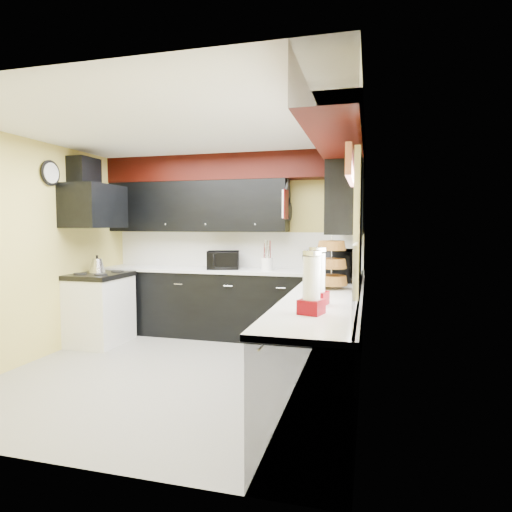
{
  "coord_description": "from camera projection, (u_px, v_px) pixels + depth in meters",
  "views": [
    {
      "loc": [
        1.86,
        -4.03,
        1.55
      ],
      "look_at": [
        0.56,
        0.88,
        1.17
      ],
      "focal_mm": 30.0,
      "sensor_mm": 36.0,
      "label": 1
    }
  ],
  "objects": [
    {
      "name": "pan_low",
      "position": [
        290.0,
        212.0,
        5.76
      ],
      "size": [
        0.03,
        0.24,
        0.42
      ],
      "primitive_type": null,
      "color": "black",
      "rests_on": "upper_back"
    },
    {
      "name": "pan_top",
      "position": [
        288.0,
        190.0,
        5.61
      ],
      "size": [
        0.03,
        0.22,
        0.4
      ],
      "primitive_type": null,
      "color": "black",
      "rests_on": "upper_back"
    },
    {
      "name": "upper_right",
      "position": [
        348.0,
        202.0,
        4.8
      ],
      "size": [
        0.35,
        1.8,
        0.7
      ],
      "primitive_type": "cube",
      "color": "black",
      "rests_on": "wall_right"
    },
    {
      "name": "valance",
      "position": [
        351.0,
        167.0,
        3.02
      ],
      "size": [
        0.04,
        0.88,
        0.2
      ],
      "primitive_type": "cube",
      "color": "red",
      "rests_on": "wall_right"
    },
    {
      "name": "hood",
      "position": [
        94.0,
        206.0,
        5.46
      ],
      "size": [
        0.5,
        0.78,
        0.55
      ],
      "primitive_type": "cube",
      "color": "black",
      "rests_on": "wall_left"
    },
    {
      "name": "knife_block",
      "position": [
        309.0,
        261.0,
        5.63
      ],
      "size": [
        0.14,
        0.18,
        0.25
      ],
      "primitive_type": "cube",
      "rotation": [
        0.0,
        0.0,
        -0.17
      ],
      "color": "black",
      "rests_on": "counter_back"
    },
    {
      "name": "wall_back",
      "position": [
        235.0,
        245.0,
        6.12
      ],
      "size": [
        3.6,
        0.06,
        2.5
      ],
      "primitive_type": "cube",
      "color": "#E0C666",
      "rests_on": "ground"
    },
    {
      "name": "splash_back",
      "position": [
        234.0,
        250.0,
        6.11
      ],
      "size": [
        3.6,
        0.02,
        0.5
      ],
      "primitive_type": "cube",
      "color": "white",
      "rests_on": "counter_back"
    },
    {
      "name": "dispenser_b",
      "position": [
        311.0,
        284.0,
        2.89
      ],
      "size": [
        0.19,
        0.19,
        0.41
      ],
      "primitive_type": null,
      "rotation": [
        0.0,
        0.0,
        -0.28
      ],
      "color": "maroon",
      "rests_on": "counter_right"
    },
    {
      "name": "cut_board",
      "position": [
        285.0,
        204.0,
        5.39
      ],
      "size": [
        0.03,
        0.26,
        0.35
      ],
      "primitive_type": "cube",
      "color": "white",
      "rests_on": "upper_back"
    },
    {
      "name": "cab_back",
      "position": [
        228.0,
        304.0,
        5.89
      ],
      "size": [
        3.6,
        0.6,
        0.9
      ],
      "primitive_type": "cube",
      "color": "black",
      "rests_on": "ground"
    },
    {
      "name": "upper_back",
      "position": [
        197.0,
        207.0,
        6.04
      ],
      "size": [
        2.6,
        0.35,
        0.7
      ],
      "primitive_type": "cube",
      "color": "black",
      "rests_on": "wall_back"
    },
    {
      "name": "splash_right",
      "position": [
        360.0,
        263.0,
        3.93
      ],
      "size": [
        0.02,
        3.6,
        0.5
      ],
      "primitive_type": "cube",
      "color": "white",
      "rests_on": "counter_right"
    },
    {
      "name": "soffit_right",
      "position": [
        342.0,
        135.0,
        3.72
      ],
      "size": [
        0.36,
        3.24,
        0.35
      ],
      "primitive_type": "cube",
      "color": "black",
      "rests_on": "wall_right"
    },
    {
      "name": "kettle",
      "position": [
        97.0,
        266.0,
        5.6
      ],
      "size": [
        0.24,
        0.24,
        0.18
      ],
      "primitive_type": null,
      "rotation": [
        0.0,
        0.0,
        0.2
      ],
      "color": "#ADADB1",
      "rests_on": "cooktop"
    },
    {
      "name": "wall_right",
      "position": [
        362.0,
        257.0,
        3.92
      ],
      "size": [
        0.06,
        3.6,
        2.5
      ],
      "primitive_type": "cube",
      "color": "#E0C666",
      "rests_on": "ground"
    },
    {
      "name": "pan_mid",
      "position": [
        286.0,
        209.0,
        5.51
      ],
      "size": [
        0.03,
        0.28,
        0.46
      ],
      "primitive_type": null,
      "color": "black",
      "rests_on": "upper_back"
    },
    {
      "name": "clock",
      "position": [
        50.0,
        173.0,
        5.01
      ],
      "size": [
        0.03,
        0.3,
        0.3
      ],
      "primitive_type": null,
      "color": "black",
      "rests_on": "wall_left"
    },
    {
      "name": "baskets",
      "position": [
        331.0,
        263.0,
        4.05
      ],
      "size": [
        0.27,
        0.27,
        0.5
      ],
      "primitive_type": null,
      "color": "brown",
      "rests_on": "upper_right"
    },
    {
      "name": "dispenser_a",
      "position": [
        317.0,
        277.0,
        3.23
      ],
      "size": [
        0.18,
        0.18,
        0.41
      ],
      "primitive_type": null,
      "rotation": [
        0.0,
        0.0,
        -0.23
      ],
      "color": "#640400",
      "rests_on": "counter_right"
    },
    {
      "name": "microwave",
      "position": [
        337.0,
        265.0,
        4.66
      ],
      "size": [
        0.46,
        0.63,
        0.33
      ],
      "primitive_type": "imported",
      "rotation": [
        0.0,
        0.0,
        1.48
      ],
      "color": "black",
      "rests_on": "counter_right"
    },
    {
      "name": "stove",
      "position": [
        100.0,
        311.0,
        5.55
      ],
      "size": [
        0.6,
        0.75,
        0.86
      ],
      "primitive_type": "cube",
      "color": "white",
      "rests_on": "ground"
    },
    {
      "name": "window",
      "position": [
        358.0,
        224.0,
        3.04
      ],
      "size": [
        0.03,
        0.86,
        0.96
      ],
      "primitive_type": null,
      "color": "white",
      "rests_on": "wall_right"
    },
    {
      "name": "hood_duct",
      "position": [
        84.0,
        173.0,
        5.47
      ],
      "size": [
        0.24,
        0.4,
        0.4
      ],
      "primitive_type": "cube",
      "color": "black",
      "rests_on": "wall_left"
    },
    {
      "name": "counter_back",
      "position": [
        228.0,
        270.0,
        5.85
      ],
      "size": [
        3.62,
        0.64,
        0.04
      ],
      "primitive_type": "cube",
      "color": "white",
      "rests_on": "cab_back"
    },
    {
      "name": "ground",
      "position": [
        183.0,
        372.0,
        4.48
      ],
      "size": [
        3.6,
        3.6,
        0.0
      ],
      "primitive_type": "plane",
      "color": "gray",
      "rests_on": "ground"
    },
    {
      "name": "deco_plate",
      "position": [
        359.0,
        139.0,
        3.52
      ],
      "size": [
        0.03,
        0.24,
        0.24
      ],
      "primitive_type": null,
      "color": "white",
      "rests_on": "wall_right"
    },
    {
      "name": "counter_right",
      "position": [
        325.0,
        296.0,
        3.74
      ],
      "size": [
        0.64,
        3.02,
        0.04
      ],
      "primitive_type": "cube",
      "color": "white",
      "rests_on": "cab_right"
    },
    {
      "name": "toaster_oven",
      "position": [
        223.0,
        260.0,
        5.84
      ],
      "size": [
        0.5,
        0.45,
        0.25
      ],
      "primitive_type": "imported",
      "rotation": [
        0.0,
        0.0,
        0.26
      ],
      "color": "black",
      "rests_on": "counter_back"
    },
    {
      "name": "utensil_crock",
      "position": [
        267.0,
        264.0,
        5.65
      ],
      "size": [
        0.17,
        0.17,
        0.17
      ],
      "primitive_type": "cylinder",
      "rotation": [
        0.0,
        0.0,
        -0.09
      ],
      "color": "white",
      "rests_on": "counter_back"
    },
    {
      "name": "ceiling",
      "position": [
        180.0,
        130.0,
        4.29
      ],
      "size": [
        3.6,
        3.6,
        0.06
      ],
      "primitive_type": "cube",
      "color": "white",
      "rests_on": "wall_back"
    },
    {
      "name": "cab_right",
      "position": [
        325.0,
        349.0,
        3.77
      ],
      "size": [
        0.6,
        3.0,
        0.9
      ],
      "primitive_type": "cube",
      "color": "black",
      "rests_on": "ground"
    },
    {
      "name": "wall_left",
      "position": [
        35.0,
        251.0,
        4.84
      ],
      "size": [
        0.06,
        3.6,
        2.5
      ],
      "primitive_type": "cube",
      "color": "#E0C666",
      "rests_on": "ground"
    },
    {
      "name": "cooktop",
      "position": [
        99.0,
        276.0,
        5.52
      ],
      "size": [
        0.62,
        0.77,
        0.06
      ],
      "primitive_type": "cube",
      "color": "black",
      "rests_on": "stove"
    },
    {
      "name": "soffit_back",
      "position": [
        230.0,
        168.0,
        5.87
      ],
      "size": [
        3.6,
        0.36,
        0.35
      ],
      "primitive_type": "cube",
      "color": "black",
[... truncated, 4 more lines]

